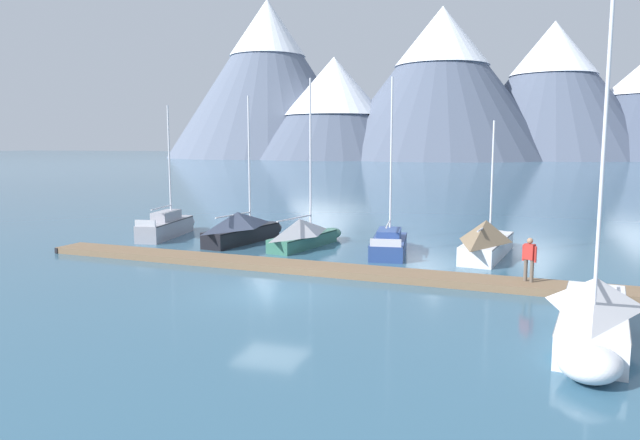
{
  "coord_description": "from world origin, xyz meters",
  "views": [
    {
      "loc": [
        8.36,
        -19.79,
        5.54
      ],
      "look_at": [
        0.0,
        6.0,
        2.0
      ],
      "focal_mm": 33.04,
      "sensor_mm": 36.0,
      "label": 1
    }
  ],
  "objects_px": {
    "sailboat_second_berth": "(243,227)",
    "sailboat_outer_slip": "(594,312)",
    "sailboat_mid_dock_starboard": "(389,242)",
    "sailboat_far_berth": "(488,239)",
    "sailboat_nearest_berth": "(169,225)",
    "person_on_dock": "(529,257)",
    "sailboat_mid_dock_port": "(305,233)"
  },
  "relations": [
    {
      "from": "sailboat_far_berth",
      "to": "sailboat_second_berth",
      "type": "bearing_deg",
      "value": -179.91
    },
    {
      "from": "sailboat_nearest_berth",
      "to": "sailboat_mid_dock_starboard",
      "type": "relative_size",
      "value": 0.88
    },
    {
      "from": "sailboat_far_berth",
      "to": "person_on_dock",
      "type": "height_order",
      "value": "sailboat_far_berth"
    },
    {
      "from": "sailboat_nearest_berth",
      "to": "sailboat_second_berth",
      "type": "distance_m",
      "value": 5.35
    },
    {
      "from": "sailboat_mid_dock_starboard",
      "to": "sailboat_outer_slip",
      "type": "relative_size",
      "value": 0.94
    },
    {
      "from": "sailboat_mid_dock_starboard",
      "to": "sailboat_outer_slip",
      "type": "xyz_separation_m",
      "value": [
        8.14,
        -11.47,
        0.27
      ]
    },
    {
      "from": "sailboat_far_berth",
      "to": "sailboat_mid_dock_starboard",
      "type": "bearing_deg",
      "value": -173.47
    },
    {
      "from": "sailboat_far_berth",
      "to": "person_on_dock",
      "type": "bearing_deg",
      "value": -74.74
    },
    {
      "from": "sailboat_nearest_berth",
      "to": "sailboat_second_berth",
      "type": "height_order",
      "value": "sailboat_second_berth"
    },
    {
      "from": "sailboat_mid_dock_port",
      "to": "sailboat_far_berth",
      "type": "bearing_deg",
      "value": 1.7
    },
    {
      "from": "sailboat_second_berth",
      "to": "sailboat_far_berth",
      "type": "height_order",
      "value": "sailboat_second_berth"
    },
    {
      "from": "sailboat_nearest_berth",
      "to": "sailboat_outer_slip",
      "type": "distance_m",
      "value": 25.35
    },
    {
      "from": "sailboat_mid_dock_starboard",
      "to": "sailboat_outer_slip",
      "type": "distance_m",
      "value": 14.07
    },
    {
      "from": "sailboat_mid_dock_starboard",
      "to": "sailboat_far_berth",
      "type": "distance_m",
      "value": 4.84
    },
    {
      "from": "sailboat_second_berth",
      "to": "sailboat_outer_slip",
      "type": "distance_m",
      "value": 20.47
    },
    {
      "from": "sailboat_nearest_berth",
      "to": "sailboat_outer_slip",
      "type": "xyz_separation_m",
      "value": [
        21.87,
        -12.82,
        0.16
      ]
    },
    {
      "from": "sailboat_nearest_berth",
      "to": "person_on_dock",
      "type": "height_order",
      "value": "sailboat_nearest_berth"
    },
    {
      "from": "sailboat_second_berth",
      "to": "sailboat_mid_dock_port",
      "type": "relative_size",
      "value": 0.91
    },
    {
      "from": "sailboat_mid_dock_port",
      "to": "person_on_dock",
      "type": "relative_size",
      "value": 5.31
    },
    {
      "from": "sailboat_second_berth",
      "to": "person_on_dock",
      "type": "relative_size",
      "value": 4.83
    },
    {
      "from": "sailboat_mid_dock_port",
      "to": "sailboat_outer_slip",
      "type": "xyz_separation_m",
      "value": [
        12.8,
        -11.74,
        0.04
      ]
    },
    {
      "from": "sailboat_nearest_berth",
      "to": "sailboat_mid_dock_port",
      "type": "distance_m",
      "value": 9.14
    },
    {
      "from": "sailboat_mid_dock_port",
      "to": "sailboat_mid_dock_starboard",
      "type": "distance_m",
      "value": 4.67
    },
    {
      "from": "sailboat_far_berth",
      "to": "person_on_dock",
      "type": "relative_size",
      "value": 4.33
    },
    {
      "from": "sailboat_mid_dock_starboard",
      "to": "sailboat_outer_slip",
      "type": "height_order",
      "value": "sailboat_outer_slip"
    },
    {
      "from": "sailboat_far_berth",
      "to": "sailboat_outer_slip",
      "type": "xyz_separation_m",
      "value": [
        3.34,
        -12.02,
        -0.09
      ]
    },
    {
      "from": "sailboat_nearest_berth",
      "to": "sailboat_far_berth",
      "type": "height_order",
      "value": "sailboat_nearest_berth"
    },
    {
      "from": "sailboat_mid_dock_port",
      "to": "person_on_dock",
      "type": "distance_m",
      "value": 12.78
    },
    {
      "from": "sailboat_nearest_berth",
      "to": "person_on_dock",
      "type": "bearing_deg",
      "value": -19.59
    },
    {
      "from": "sailboat_mid_dock_port",
      "to": "sailboat_mid_dock_starboard",
      "type": "relative_size",
      "value": 1.01
    },
    {
      "from": "sailboat_outer_slip",
      "to": "person_on_dock",
      "type": "bearing_deg",
      "value": 105.88
    },
    {
      "from": "sailboat_mid_dock_starboard",
      "to": "sailboat_far_berth",
      "type": "bearing_deg",
      "value": 6.53
    }
  ]
}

